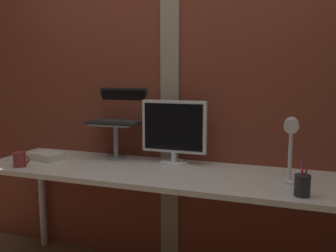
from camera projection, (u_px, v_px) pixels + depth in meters
The scene contains 9 objects.
brick_wall_back at pixel (180, 80), 2.40m from camera, with size 3.73×0.15×2.54m.
desk at pixel (162, 182), 2.14m from camera, with size 2.25×0.61×0.75m.
monitor at pixel (174, 129), 2.27m from camera, with size 0.41×0.18×0.40m.
laptop_stand at pixel (116, 135), 2.41m from camera, with size 0.28×0.22×0.24m.
laptop at pixel (120, 113), 2.45m from camera, with size 0.36×0.26×0.23m.
desk_lamp at pixel (291, 144), 1.82m from camera, with size 0.12×0.20×0.35m.
pen_cup at pixel (302, 185), 1.68m from camera, with size 0.07×0.07×0.16m.
coffee_mug at pixel (20, 159), 2.21m from camera, with size 0.11×0.08×0.09m.
paper_clutter_stack at pixel (47, 156), 2.40m from camera, with size 0.20×0.14×0.05m, color silver.
Camera 1 is at (0.73, -1.82, 1.31)m, focal length 38.93 mm.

